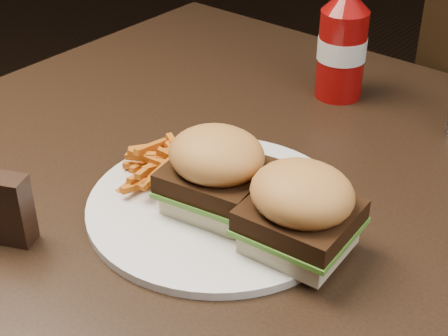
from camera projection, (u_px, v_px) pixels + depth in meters
The scene contains 6 objects.
dining_table at pixel (356, 219), 0.78m from camera, with size 1.20×0.80×0.04m, color black.
plate at pixel (218, 206), 0.76m from camera, with size 0.29×0.29×0.01m, color white.
sandwich_half_a at pixel (217, 198), 0.75m from camera, with size 0.09×0.09×0.02m, color beige.
sandwich_half_b at pixel (299, 238), 0.69m from camera, with size 0.09×0.09×0.02m, color beige.
fries_pile at pixel (175, 163), 0.79m from camera, with size 0.10×0.10×0.04m, color orange, non-canonical shape.
ketchup_bottle at pixel (341, 57), 0.97m from camera, with size 0.07×0.07×0.14m, color maroon.
Camera 1 is at (0.28, -0.58, 1.20)m, focal length 55.00 mm.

